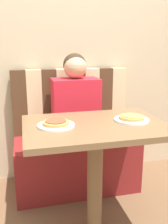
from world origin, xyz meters
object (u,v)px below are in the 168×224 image
at_px(plate_right, 132,120).
at_px(pizza_right, 132,117).
at_px(plate_left, 56,125).
at_px(pizza_left, 56,123).
at_px(person, 75,101).

distance_m(plate_right, pizza_right, 0.02).
bearing_deg(plate_left, pizza_left, -0.90).
height_order(plate_left, pizza_right, pizza_right).
bearing_deg(person, pizza_right, -67.37).
bearing_deg(pizza_left, plate_left, 179.10).
height_order(person, pizza_left, person).
bearing_deg(pizza_right, person, 112.63).
distance_m(plate_left, plate_right, 0.49).
bearing_deg(pizza_left, pizza_right, 0.00).
xyz_separation_m(plate_right, pizza_right, (-0.00, -0.00, 0.02)).
height_order(plate_right, pizza_right, pizza_right).
bearing_deg(pizza_left, person, 67.37).
distance_m(plate_left, pizza_right, 0.49).
bearing_deg(person, pizza_left, -112.63).
bearing_deg(plate_left, plate_right, 0.00).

